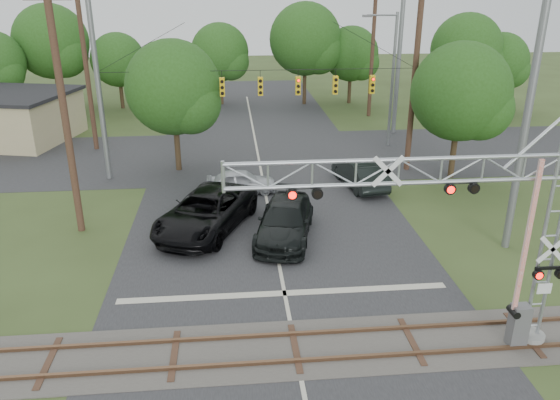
{
  "coord_description": "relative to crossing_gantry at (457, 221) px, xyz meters",
  "views": [
    {
      "loc": [
        -1.93,
        -12.95,
        11.43
      ],
      "look_at": [
        0.01,
        7.5,
        3.18
      ],
      "focal_mm": 35.0,
      "sensor_mm": 36.0,
      "label": 1
    }
  ],
  "objects": [
    {
      "name": "utility_poles",
      "position": [
        -2.2,
        20.69,
        1.66
      ],
      "size": [
        25.0,
        26.9,
        13.96
      ],
      "color": "#3D2A1C",
      "rests_on": "ground"
    },
    {
      "name": "road_cross",
      "position": [
        -4.87,
        22.36,
        -4.63
      ],
      "size": [
        90.0,
        12.0,
        0.02
      ],
      "primitive_type": "cube",
      "color": "#27272A",
      "rests_on": "ground"
    },
    {
      "name": "car_dark",
      "position": [
        -4.33,
        8.96,
        -3.78
      ],
      "size": [
        3.7,
        6.33,
        1.72
      ],
      "primitive_type": "imported",
      "rotation": [
        0.0,
        0.0,
        -0.23
      ],
      "color": "black",
      "rests_on": "ground"
    },
    {
      "name": "road_main",
      "position": [
        -4.87,
        8.36,
        -4.63
      ],
      "size": [
        14.0,
        90.0,
        0.02
      ],
      "primitive_type": "cube",
      "color": "#27272A",
      "rests_on": "ground"
    },
    {
      "name": "traffic_signal_span",
      "position": [
        -3.99,
        18.36,
        1.08
      ],
      "size": [
        19.34,
        0.36,
        11.5
      ],
      "color": "slate",
      "rests_on": "ground"
    },
    {
      "name": "sedan_silver",
      "position": [
        -6.24,
        15.16,
        -3.95
      ],
      "size": [
        4.07,
        1.72,
        1.37
      ],
      "primitive_type": "imported",
      "rotation": [
        0.0,
        0.0,
        1.59
      ],
      "color": "#BABDC3",
      "rests_on": "ground"
    },
    {
      "name": "treeline",
      "position": [
        -4.18,
        34.05,
        0.86
      ],
      "size": [
        50.43,
        29.49,
        9.75
      ],
      "color": "#372919",
      "rests_on": "ground"
    },
    {
      "name": "ground",
      "position": [
        -4.87,
        -1.64,
        -4.64
      ],
      "size": [
        160.0,
        160.0,
        0.0
      ],
      "primitive_type": "plane",
      "color": "#36441F",
      "rests_on": "ground"
    },
    {
      "name": "streetlight",
      "position": [
        4.77,
        23.97,
        0.67
      ],
      "size": [
        2.53,
        0.26,
        9.5
      ],
      "color": "slate",
      "rests_on": "ground"
    },
    {
      "name": "suv_dark",
      "position": [
        0.83,
        15.56,
        -3.8
      ],
      "size": [
        2.59,
        5.3,
        1.67
      ],
      "primitive_type": "imported",
      "rotation": [
        0.0,
        0.0,
        3.31
      ],
      "color": "black",
      "rests_on": "ground"
    },
    {
      "name": "railroad_track",
      "position": [
        -4.87,
        0.36,
        -4.61
      ],
      "size": [
        90.0,
        3.2,
        0.17
      ],
      "color": "#453F3C",
      "rests_on": "ground"
    },
    {
      "name": "crossing_gantry",
      "position": [
        0.0,
        0.0,
        0.0
      ],
      "size": [
        10.75,
        0.96,
        7.55
      ],
      "color": "gray",
      "rests_on": "ground"
    },
    {
      "name": "pickup_black",
      "position": [
        -8.1,
        10.19,
        -3.68
      ],
      "size": [
        5.69,
        7.61,
        1.92
      ],
      "primitive_type": "imported",
      "rotation": [
        0.0,
        0.0,
        -0.41
      ],
      "color": "black",
      "rests_on": "ground"
    }
  ]
}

